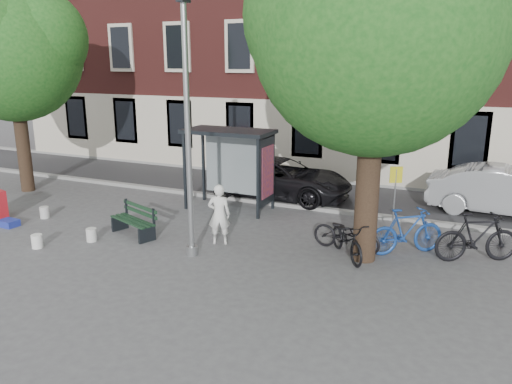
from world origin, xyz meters
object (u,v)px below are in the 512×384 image
at_px(bus_shelter, 241,152).
at_px(bike_a, 346,233).
at_px(bike_d, 477,237).
at_px(car_silver, 505,192).
at_px(notice_sign, 395,186).
at_px(bike_c, 347,239).
at_px(lamppost, 188,146).
at_px(bike_b, 406,231).
at_px(car_dark, 281,178).
at_px(painter, 219,214).
at_px(bench, 134,222).

bearing_deg(bus_shelter, bike_a, -28.71).
xyz_separation_m(bike_d, car_silver, (0.73, 4.46, 0.14)).
bearing_deg(notice_sign, bike_c, -135.47).
xyz_separation_m(bus_shelter, car_silver, (7.83, 2.85, -1.15)).
height_order(lamppost, bike_b, lamppost).
bearing_deg(bike_b, car_dark, 15.91).
xyz_separation_m(lamppost, painter, (0.25, 1.00, -1.97)).
distance_m(bus_shelter, car_dark, 2.34).
distance_m(bike_a, notice_sign, 2.08).
bearing_deg(bike_b, bike_c, 86.69).
bearing_deg(lamppost, bike_b, 25.25).
xyz_separation_m(painter, bike_a, (3.21, 0.88, -0.34)).
relative_size(bike_d, car_silver, 0.45).
height_order(bench, bike_d, bike_d).
relative_size(bench, car_silver, 0.37).
distance_m(car_dark, car_silver, 7.27).
relative_size(bench, bike_d, 0.82).
xyz_separation_m(lamppost, car_dark, (0.02, 6.00, -2.08)).
distance_m(painter, bike_a, 3.34).
relative_size(bike_b, car_silver, 0.43).
xyz_separation_m(bike_a, car_dark, (-3.44, 4.12, 0.22)).
bearing_deg(notice_sign, lamppost, -166.20).
bearing_deg(bike_b, bike_a, 69.74).
relative_size(painter, bike_a, 0.90).
xyz_separation_m(bench, bike_b, (7.11, 1.69, 0.21)).
xyz_separation_m(bike_b, car_dark, (-4.86, 3.70, 0.10)).
distance_m(bike_c, car_dark, 5.79).
xyz_separation_m(bike_b, notice_sign, (-0.52, 1.18, 0.85)).
relative_size(lamppost, painter, 3.75).
bearing_deg(painter, bike_b, 173.33).
xyz_separation_m(car_dark, notice_sign, (4.33, -2.52, 0.75)).
bearing_deg(bike_d, painter, 76.04).
bearing_deg(bike_a, lamppost, 127.89).
bearing_deg(notice_sign, bench, 178.71).
height_order(lamppost, car_dark, lamppost).
bearing_deg(bike_c, painter, 151.13).
relative_size(bike_c, car_silver, 0.40).
relative_size(painter, notice_sign, 0.82).
bearing_deg(notice_sign, car_dark, 124.99).
bearing_deg(bus_shelter, bike_b, -18.22).
relative_size(bike_a, notice_sign, 0.91).
relative_size(bus_shelter, car_dark, 0.57).
bearing_deg(notice_sign, car_silver, 25.53).
xyz_separation_m(bus_shelter, bike_b, (5.48, -1.81, -1.32)).
bearing_deg(bike_b, bike_d, -120.09).
height_order(lamppost, bench, lamppost).
distance_m(bus_shelter, bike_d, 7.40).
height_order(bus_shelter, painter, bus_shelter).
bearing_deg(lamppost, car_dark, 89.82).
bearing_deg(car_dark, bike_b, -127.12).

